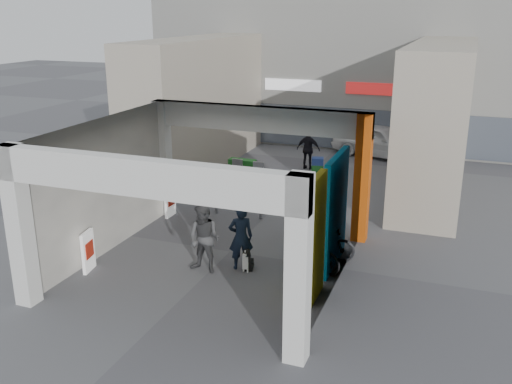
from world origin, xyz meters
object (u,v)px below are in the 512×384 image
at_px(cafe_set, 237,180).
at_px(man_crates, 308,149).
at_px(produce_stand, 241,173).
at_px(border_collie, 247,261).
at_px(man_elderly, 319,227).
at_px(white_van, 380,141).
at_px(man_back_turned, 204,239).
at_px(man_with_dog, 241,237).
at_px(bicycle_rear, 312,253).
at_px(bicycle_front, 320,242).

bearing_deg(cafe_set, man_crates, 64.57).
bearing_deg(produce_stand, border_collie, -61.04).
relative_size(man_elderly, man_crates, 1.00).
bearing_deg(white_van, man_back_turned, -172.04).
relative_size(produce_stand, border_collie, 1.96).
distance_m(man_with_dog, bicycle_rear, 1.76).
xyz_separation_m(cafe_set, bicycle_front, (4.19, -4.71, 0.14)).
distance_m(man_crates, bicycle_rear, 9.21).
distance_m(bicycle_front, white_van, 11.12).
bearing_deg(produce_stand, man_back_turned, -68.77).
height_order(cafe_set, bicycle_front, cafe_set).
height_order(border_collie, man_crates, man_crates).
height_order(cafe_set, man_back_turned, man_back_turned).
height_order(man_back_turned, man_elderly, man_back_turned).
height_order(man_crates, white_van, man_crates).
distance_m(man_back_turned, white_van, 12.97).
distance_m(border_collie, man_back_turned, 1.18).
xyz_separation_m(man_elderly, bicycle_front, (0.07, -0.19, -0.33)).
bearing_deg(man_elderly, bicycle_rear, -101.96).
bearing_deg(produce_stand, cafe_set, -70.22).
bearing_deg(man_elderly, man_with_dog, -155.36).
bearing_deg(bicycle_front, border_collie, 126.20).
bearing_deg(border_collie, produce_stand, 98.68).
distance_m(man_elderly, man_crates, 8.32).
height_order(man_elderly, man_crates, same).
height_order(man_back_turned, bicycle_rear, man_back_turned).
bearing_deg(bicycle_front, produce_stand, 33.63).
xyz_separation_m(bicycle_front, white_van, (-0.23, 11.12, 0.23)).
bearing_deg(man_elderly, man_back_turned, -158.15).
relative_size(man_with_dog, bicycle_rear, 1.06).
xyz_separation_m(cafe_set, man_elderly, (4.11, -4.53, 0.46)).
xyz_separation_m(produce_stand, white_van, (4.19, 5.49, 0.38)).
bearing_deg(man_elderly, white_van, 74.15).
height_order(produce_stand, bicycle_rear, bicycle_rear).
relative_size(border_collie, man_crates, 0.38).
bearing_deg(border_collie, man_with_dog, 148.71).
bearing_deg(white_van, cafe_set, 165.90).
distance_m(produce_stand, man_elderly, 6.98).
xyz_separation_m(cafe_set, man_with_dog, (2.53, -5.91, 0.48)).
xyz_separation_m(man_elderly, man_crates, (-2.49, 7.94, -0.00)).
xyz_separation_m(man_with_dog, man_back_turned, (-0.75, -0.46, 0.03)).
bearing_deg(bicycle_rear, white_van, 18.62).
distance_m(produce_stand, bicycle_rear, 7.73).
bearing_deg(man_crates, border_collie, 97.76).
bearing_deg(white_van, bicycle_front, -161.22).
relative_size(produce_stand, white_van, 0.29).
distance_m(man_with_dog, man_elderly, 2.10).
relative_size(cafe_set, man_elderly, 0.98).
distance_m(produce_stand, man_back_turned, 7.59).
relative_size(man_back_turned, bicycle_front, 0.95).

